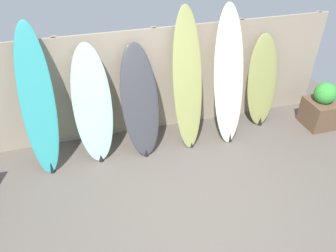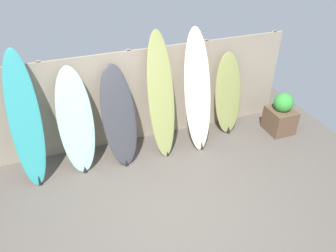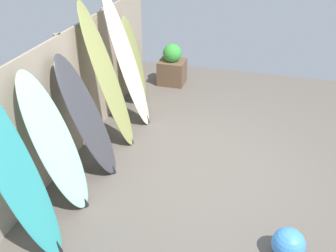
# 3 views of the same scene
# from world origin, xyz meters

# --- Properties ---
(ground) EXTENTS (7.68, 7.68, 0.00)m
(ground) POSITION_xyz_m (0.00, 0.00, 0.00)
(ground) COLOR #5B544C
(fence_back) EXTENTS (6.08, 0.11, 1.80)m
(fence_back) POSITION_xyz_m (-0.00, 2.01, 0.90)
(fence_back) COLOR gray
(fence_back) RESTS_ON ground
(surfboard_teal_0) EXTENTS (0.55, 0.77, 2.12)m
(surfboard_teal_0) POSITION_xyz_m (-1.80, 1.57, 1.04)
(surfboard_teal_0) COLOR teal
(surfboard_teal_0) RESTS_ON ground
(surfboard_seafoam_1) EXTENTS (0.62, 0.69, 1.75)m
(surfboard_seafoam_1) POSITION_xyz_m (-1.06, 1.60, 0.87)
(surfboard_seafoam_1) COLOR #9ED6BC
(surfboard_seafoam_1) RESTS_ON ground
(surfboard_charcoal_2) EXTENTS (0.58, 0.71, 1.69)m
(surfboard_charcoal_2) POSITION_xyz_m (-0.35, 1.55, 0.84)
(surfboard_charcoal_2) COLOR #38383D
(surfboard_charcoal_2) RESTS_ON ground
(surfboard_olive_3) EXTENTS (0.53, 0.77, 2.15)m
(surfboard_olive_3) POSITION_xyz_m (0.42, 1.58, 1.06)
(surfboard_olive_3) COLOR olive
(surfboard_olive_3) RESTS_ON ground
(surfboard_cream_4) EXTENTS (0.56, 0.76, 2.14)m
(surfboard_cream_4) POSITION_xyz_m (1.09, 1.53, 1.05)
(surfboard_cream_4) COLOR beige
(surfboard_cream_4) RESTS_ON ground
(surfboard_olive_5) EXTENTS (0.56, 0.43, 1.60)m
(surfboard_olive_5) POSITION_xyz_m (1.81, 1.70, 0.79)
(surfboard_olive_5) COLOR olive
(surfboard_olive_5) RESTS_ON ground
(planter_box) EXTENTS (0.48, 0.53, 0.84)m
(planter_box) POSITION_xyz_m (2.80, 1.26, 0.37)
(planter_box) COLOR brown
(planter_box) RESTS_ON ground
(beach_ball) EXTENTS (0.35, 0.35, 0.35)m
(beach_ball) POSITION_xyz_m (-1.18, -1.08, 0.17)
(beach_ball) COLOR #3F8CE5
(beach_ball) RESTS_ON ground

